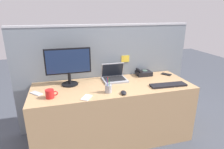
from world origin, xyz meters
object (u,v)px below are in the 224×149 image
Objects in this scene: keyboard_main at (168,85)px; pen_cup at (108,88)px; laptop at (114,76)px; computer_mouse_right_hand at (124,93)px; cell_phone_white_slab at (86,98)px; cell_phone_silver_slab at (36,93)px; desk_phone at (143,73)px; coffee_mug at (50,94)px; desktop_monitor at (68,64)px; cell_phone_black_slab at (166,74)px.

keyboard_main is 0.73m from pen_cup.
computer_mouse_right_hand is at bearing -93.19° from laptop.
keyboard_main is at bearing 37.47° from cell_phone_white_slab.
computer_mouse_right_hand is 0.77× the size of cell_phone_white_slab.
laptop is at bearing 148.40° from keyboard_main.
desk_phone is at bearing -29.80° from cell_phone_silver_slab.
coffee_mug reaches higher than computer_mouse_right_hand.
desktop_monitor is 1.03m from desk_phone.
desk_phone is 0.46m from keyboard_main.
desk_phone is at bearing 108.27° from keyboard_main.
desktop_monitor is 1.20m from keyboard_main.
cell_phone_white_slab is at bearing -15.91° from coffee_mug.
laptop is 1.51× the size of desk_phone.
computer_mouse_right_hand is 0.69× the size of cell_phone_silver_slab.
cell_phone_silver_slab is (-0.90, 0.26, -0.01)m from computer_mouse_right_hand.
pen_cup is (-0.61, -0.43, 0.01)m from desk_phone.
cell_phone_silver_slab is 1.18× the size of coffee_mug.
cell_phone_silver_slab is (-0.50, 0.25, 0.00)m from cell_phone_white_slab.
coffee_mug is (-0.21, -0.33, -0.21)m from desktop_monitor.
pen_cup is at bearing -144.62° from desk_phone.
desktop_monitor is at bearing 56.63° from coffee_mug.
desktop_monitor reaches higher than computer_mouse_right_hand.
cell_phone_silver_slab is (-1.68, -0.20, 0.00)m from cell_phone_black_slab.
coffee_mug is (-1.53, -0.35, 0.04)m from cell_phone_black_slab.
laptop reaches higher than coffee_mug.
desk_phone is at bearing 35.38° from pen_cup.
cell_phone_white_slab is at bearing -66.83° from cell_phone_silver_slab.
desk_phone is at bearing 132.97° from cell_phone_black_slab.
coffee_mug is at bearing -123.37° from desktop_monitor.
desktop_monitor reaches higher than cell_phone_silver_slab.
keyboard_main is at bearing -34.64° from laptop.
laptop is 0.47m from computer_mouse_right_hand.
desktop_monitor is 3.60× the size of cell_phone_silver_slab.
cell_phone_white_slab is at bearing -174.27° from computer_mouse_right_hand.
computer_mouse_right_hand is at bearing -169.25° from keyboard_main.
laptop reaches higher than desk_phone.
cell_phone_silver_slab is at bearing 171.34° from computer_mouse_right_hand.
pen_cup is 0.26m from cell_phone_white_slab.
coffee_mug is (-0.75, 0.11, 0.03)m from computer_mouse_right_hand.
desk_phone reaches higher than cell_phone_white_slab.
pen_cup reaches higher than cell_phone_silver_slab.
cell_phone_silver_slab is 0.21m from coffee_mug.
keyboard_main is (1.12, -0.36, -0.25)m from desktop_monitor.
cell_phone_white_slab is at bearing 164.37° from cell_phone_black_slab.
cell_phone_black_slab is at bearing 0.92° from desktop_monitor.
keyboard_main is (0.56, -0.39, -0.04)m from laptop.
pen_cup is at bearing 165.37° from cell_phone_black_slab.
cell_phone_white_slab is 0.89× the size of cell_phone_silver_slab.
keyboard_main reaches higher than cell_phone_black_slab.
desktop_monitor is at bearing 144.50° from cell_phone_black_slab.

